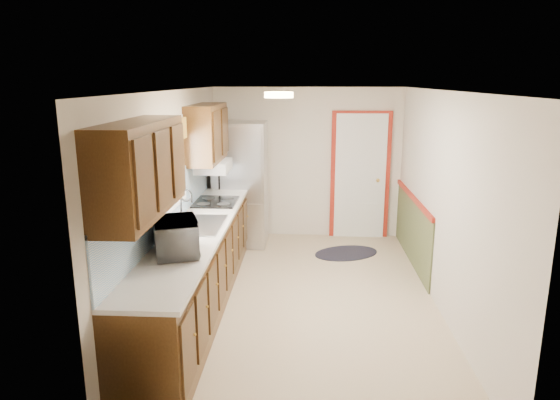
# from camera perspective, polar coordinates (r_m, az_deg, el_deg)

# --- Properties ---
(room_shell) EXTENTS (3.20, 5.20, 2.52)m
(room_shell) POSITION_cam_1_polar(r_m,az_deg,el_deg) (5.60, 3.06, 0.02)
(room_shell) COLOR tan
(room_shell) RESTS_ON ground
(kitchen_run) EXTENTS (0.63, 4.00, 2.20)m
(kitchen_run) POSITION_cam_1_polar(r_m,az_deg,el_deg) (5.57, -9.87, -4.43)
(kitchen_run) COLOR #37200C
(kitchen_run) RESTS_ON ground
(back_wall_trim) EXTENTS (1.12, 2.30, 2.08)m
(back_wall_trim) POSITION_cam_1_polar(r_m,az_deg,el_deg) (7.89, 10.32, 1.51)
(back_wall_trim) COLOR maroon
(back_wall_trim) RESTS_ON ground
(ceiling_fixture) EXTENTS (0.30, 0.30, 0.06)m
(ceiling_fixture) POSITION_cam_1_polar(r_m,az_deg,el_deg) (5.25, -0.13, 11.93)
(ceiling_fixture) COLOR #FFD88C
(ceiling_fixture) RESTS_ON room_shell
(microwave) EXTENTS (0.49, 0.65, 0.39)m
(microwave) POSITION_cam_1_polar(r_m,az_deg,el_deg) (4.71, -11.78, -3.73)
(microwave) COLOR white
(microwave) RESTS_ON kitchen_run
(refrigerator) EXTENTS (0.79, 0.79, 1.89)m
(refrigerator) POSITION_cam_1_polar(r_m,az_deg,el_deg) (7.72, -4.51, 1.87)
(refrigerator) COLOR #B7B7BC
(refrigerator) RESTS_ON ground
(rug) EXTENTS (1.14, 0.96, 0.01)m
(rug) POSITION_cam_1_polar(r_m,az_deg,el_deg) (7.50, 7.57, -6.03)
(rug) COLOR black
(rug) RESTS_ON ground
(cooktop) EXTENTS (0.54, 0.65, 0.02)m
(cooktop) POSITION_cam_1_polar(r_m,az_deg,el_deg) (6.60, -7.34, -0.21)
(cooktop) COLOR black
(cooktop) RESTS_ON kitchen_run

